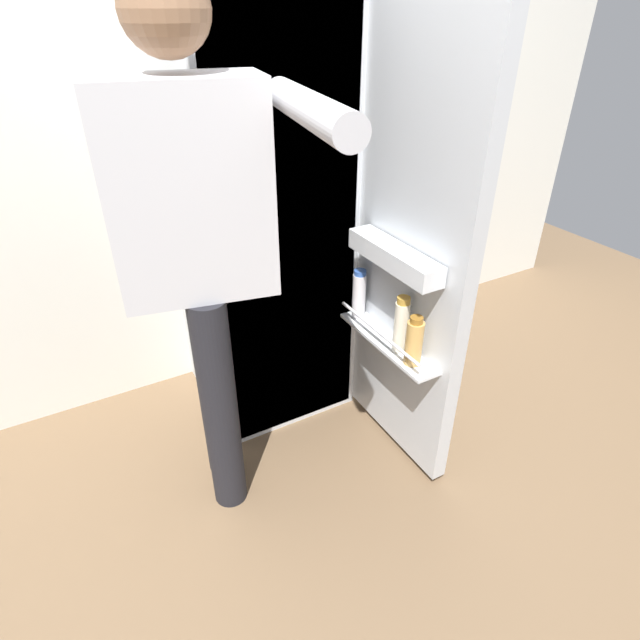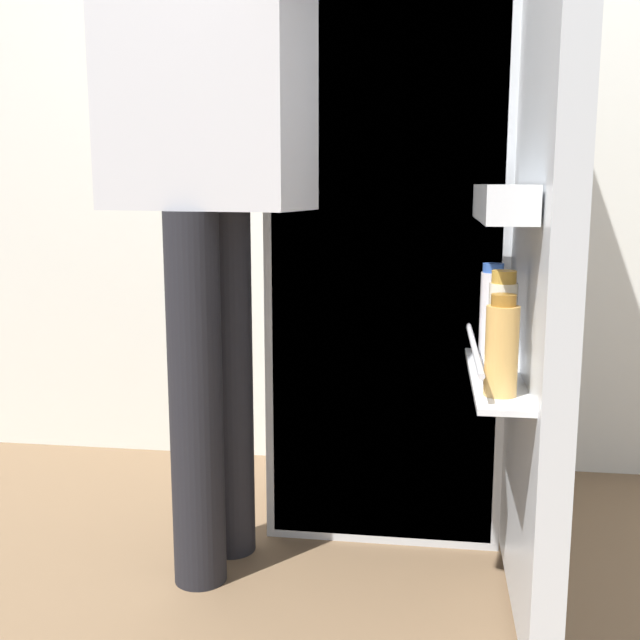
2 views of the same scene
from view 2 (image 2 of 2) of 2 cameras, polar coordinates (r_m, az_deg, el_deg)
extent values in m
plane|color=brown|center=(1.83, 3.94, -19.66)|extent=(5.98, 5.98, 0.00)
cube|color=silver|center=(2.50, 5.91, 17.83)|extent=(4.40, 0.10, 2.49)
cube|color=silver|center=(2.13, 5.33, 8.60)|extent=(0.59, 0.59, 1.70)
cube|color=white|center=(1.84, 4.86, 8.38)|extent=(0.55, 0.01, 1.66)
cube|color=white|center=(1.89, 4.95, 8.68)|extent=(0.51, 0.09, 0.01)
cube|color=silver|center=(1.56, 16.34, 8.21)|extent=(0.06, 0.58, 1.67)
cube|color=white|center=(1.60, 12.88, -4.18)|extent=(0.10, 0.50, 0.01)
cylinder|color=silver|center=(1.58, 11.36, -2.00)|extent=(0.01, 0.48, 0.01)
cube|color=white|center=(1.55, 13.39, 8.46)|extent=(0.09, 0.43, 0.07)
cylinder|color=white|center=(1.78, 12.60, 0.50)|extent=(0.05, 0.05, 0.18)
cylinder|color=#335BB2|center=(1.76, 12.73, 3.79)|extent=(0.05, 0.05, 0.02)
cylinder|color=#EDE5CC|center=(1.51, 13.32, -1.02)|extent=(0.05, 0.05, 0.20)
cylinder|color=#B78933|center=(1.49, 13.49, 3.13)|extent=(0.05, 0.05, 0.02)
cylinder|color=tan|center=(1.43, 13.31, -2.26)|extent=(0.06, 0.06, 0.16)
cylinder|color=#996623|center=(1.41, 13.46, 1.44)|extent=(0.04, 0.04, 0.02)
cylinder|color=black|center=(1.88, -6.82, -4.84)|extent=(0.12, 0.12, 0.85)
cylinder|color=black|center=(1.74, -9.18, -6.09)|extent=(0.12, 0.12, 0.85)
cube|color=silver|center=(1.76, -8.56, 17.90)|extent=(0.48, 0.31, 0.60)
cylinder|color=silver|center=(1.96, -5.33, 16.52)|extent=(0.08, 0.08, 0.57)
camera|label=1|loc=(1.14, -71.85, 41.08)|focal=28.91mm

